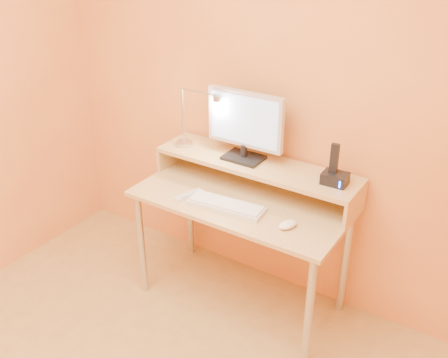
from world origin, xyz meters
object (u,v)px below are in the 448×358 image
Objects in this scene: lamp_base at (184,144)px; remote_control at (189,195)px; keyboard at (226,206)px; phone_dock at (335,178)px; monitor_panel at (245,119)px; mouse at (288,225)px.

remote_control is (0.22, -0.26, -0.16)m from lamp_base.
keyboard reaches higher than remote_control.
phone_dock reaches higher than keyboard.
mouse is (0.43, -0.29, -0.38)m from monitor_panel.
monitor_panel is at bearing 167.67° from mouse.
phone_dock reaches higher than mouse.
phone_dock is at bearing 39.39° from remote_control.
mouse is 0.62× the size of remote_control.
monitor_panel is at bearing 5.72° from lamp_base.
lamp_base is at bearing 147.79° from remote_control.
lamp_base reaches higher than keyboard.
lamp_base reaches higher than mouse.
phone_dock reaches higher than lamp_base.
keyboard is 0.36m from mouse.
remote_control is at bearing -49.52° from lamp_base.
monitor_panel is 0.59m from phone_dock.
mouse is (-0.12, -0.28, -0.17)m from phone_dock.
remote_control is (-0.72, -0.29, -0.18)m from phone_dock.
mouse reaches higher than remote_control.
keyboard is (-0.48, -0.28, -0.18)m from phone_dock.
phone_dock is 0.35m from mouse.
mouse reaches higher than keyboard.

